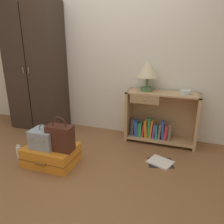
# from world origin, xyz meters

# --- Properties ---
(ground_plane) EXTENTS (9.00, 9.00, 0.00)m
(ground_plane) POSITION_xyz_m (0.00, 0.00, 0.00)
(ground_plane) COLOR brown
(back_wall) EXTENTS (6.40, 0.10, 2.60)m
(back_wall) POSITION_xyz_m (0.00, 1.50, 1.30)
(back_wall) COLOR silver
(back_wall) RESTS_ON ground_plane
(wardrobe) EXTENTS (0.90, 0.47, 2.00)m
(wardrobe) POSITION_xyz_m (-1.23, 1.20, 1.00)
(wardrobe) COLOR #33261E
(wardrobe) RESTS_ON ground_plane
(bookshelf) EXTENTS (1.01, 0.35, 0.75)m
(bookshelf) POSITION_xyz_m (0.78, 1.27, 0.35)
(bookshelf) COLOR tan
(bookshelf) RESTS_ON ground_plane
(table_lamp) EXTENTS (0.30, 0.30, 0.43)m
(table_lamp) POSITION_xyz_m (0.58, 1.29, 1.04)
(table_lamp) COLOR #4C7542
(table_lamp) RESTS_ON bookshelf
(bowl) EXTENTS (0.14, 0.14, 0.05)m
(bowl) POSITION_xyz_m (1.11, 1.26, 0.78)
(bowl) COLOR silver
(bowl) RESTS_ON bookshelf
(suitcase_large) EXTENTS (0.61, 0.46, 0.23)m
(suitcase_large) POSITION_xyz_m (-0.36, 0.22, 0.11)
(suitcase_large) COLOR orange
(suitcase_large) RESTS_ON ground_plane
(train_case) EXTENTS (0.29, 0.24, 0.29)m
(train_case) POSITION_xyz_m (-0.41, 0.18, 0.34)
(train_case) COLOR #8E99A3
(train_case) RESTS_ON suitcase_large
(handbag) EXTENTS (0.30, 0.16, 0.41)m
(handbag) POSITION_xyz_m (-0.19, 0.18, 0.38)
(handbag) COLOR #472319
(handbag) RESTS_ON suitcase_large
(bottle) EXTENTS (0.06, 0.06, 0.18)m
(bottle) POSITION_xyz_m (-0.82, 0.18, 0.09)
(bottle) COLOR white
(bottle) RESTS_ON ground_plane
(open_book_on_floor) EXTENTS (0.35, 0.32, 0.02)m
(open_book_on_floor) POSITION_xyz_m (0.91, 0.66, 0.01)
(open_book_on_floor) COLOR white
(open_book_on_floor) RESTS_ON ground_plane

